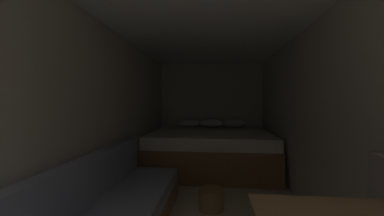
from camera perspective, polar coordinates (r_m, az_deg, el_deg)
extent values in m
plane|color=beige|center=(2.69, 3.87, -25.15)|extent=(7.02, 7.02, 0.00)
cube|color=beige|center=(4.94, 4.84, -0.56)|extent=(2.31, 0.05, 2.05)
cube|color=beige|center=(2.69, -20.89, -2.49)|extent=(0.05, 5.02, 2.05)
cube|color=beige|center=(2.63, 29.37, -2.69)|extent=(0.05, 5.02, 2.05)
cube|color=white|center=(2.55, 3.97, 21.33)|extent=(2.31, 5.02, 0.05)
cube|color=olive|center=(4.12, 4.61, -11.91)|extent=(2.09, 1.70, 0.49)
cube|color=beige|center=(4.06, 4.62, -7.23)|extent=(2.05, 1.66, 0.19)
ellipsoid|color=white|center=(4.69, -0.98, -3.81)|extent=(0.46, 0.34, 0.17)
ellipsoid|color=white|center=(4.68, 10.56, -3.85)|extent=(0.46, 0.34, 0.17)
ellipsoid|color=white|center=(4.66, 4.78, -3.85)|extent=(0.46, 0.34, 0.17)
cube|color=#8C93A8|center=(2.04, -28.99, -18.14)|extent=(0.12, 2.71, 0.41)
cylinder|color=olive|center=(2.73, 4.92, -22.07)|extent=(0.28, 0.28, 0.24)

